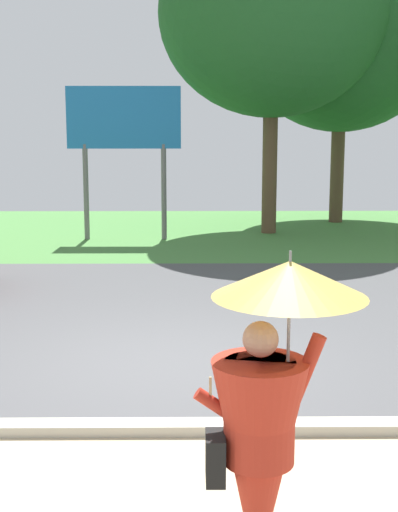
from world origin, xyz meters
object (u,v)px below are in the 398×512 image
roadside_billboard (124,129)px  tree_left_far (342,40)px  monk_pedestrian (265,420)px  tree_right_far (272,13)px

roadside_billboard → tree_left_far: size_ratio=0.49×
monk_pedestrian → roadside_billboard: size_ratio=0.61×
roadside_billboard → tree_left_far: tree_left_far is taller
monk_pedestrian → tree_left_far: 16.74m
monk_pedestrian → tree_right_far: size_ratio=0.28×
roadside_billboard → tree_right_far: tree_right_far is taller
tree_left_far → tree_right_far: (-1.99, -1.84, 0.45)m
tree_left_far → tree_right_far: size_ratio=0.93×
roadside_billboard → tree_left_far: 6.49m
roadside_billboard → tree_right_far: bearing=15.2°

